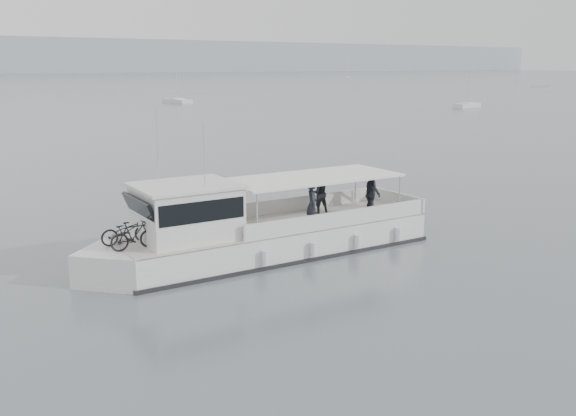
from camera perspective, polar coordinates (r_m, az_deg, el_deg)
ground at (r=22.74m, az=10.07°, el=-4.57°), size 1400.00×1400.00×0.00m
tour_boat at (r=22.43m, az=-3.54°, el=-2.24°), size 13.16×3.71×5.49m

